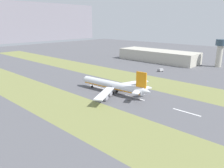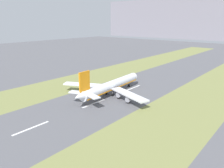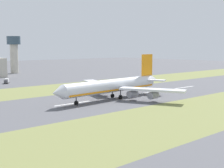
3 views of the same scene
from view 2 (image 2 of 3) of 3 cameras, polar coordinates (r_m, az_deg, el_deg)
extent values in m
plane|color=#56565B|center=(146.79, 2.11, -2.38)|extent=(800.00, 800.00, 0.00)
cube|color=olive|center=(176.81, -9.45, 0.63)|extent=(40.00, 600.00, 0.01)
cube|color=olive|center=(126.02, 18.54, -6.45)|extent=(40.00, 600.00, 0.01)
cube|color=silver|center=(107.11, -20.35, -10.74)|extent=(1.20, 18.00, 0.01)
cube|color=silver|center=(129.02, -4.83, -5.09)|extent=(1.20, 18.00, 0.01)
cube|color=silver|center=(158.18, 5.42, -1.07)|extent=(1.20, 18.00, 0.01)
cylinder|color=silver|center=(142.70, 0.00, -0.31)|extent=(10.28, 56.30, 6.00)
cone|color=silver|center=(167.55, 6.10, 2.09)|extent=(6.25, 5.44, 5.88)
cone|color=silver|center=(119.87, -8.70, -3.35)|extent=(5.54, 6.37, 5.10)
cube|color=orange|center=(143.17, 0.00, -0.94)|extent=(9.80, 54.04, 0.70)
cube|color=silver|center=(148.27, -7.14, -0.16)|extent=(28.64, 18.27, 0.90)
cube|color=silver|center=(128.04, 4.48, -2.73)|extent=(29.46, 14.49, 0.90)
cylinder|color=#93939E|center=(145.91, -3.79, -1.35)|extent=(3.56, 5.03, 3.20)
cylinder|color=#93939E|center=(149.11, -7.32, -1.06)|extent=(3.56, 5.03, 3.20)
cylinder|color=#93939E|center=(135.70, 2.10, -2.68)|extent=(3.56, 5.03, 3.20)
cylinder|color=#93939E|center=(128.39, 4.59, -3.84)|extent=(3.56, 5.03, 3.20)
cube|color=orange|center=(121.02, -7.20, 0.72)|extent=(1.41, 8.04, 11.00)
cube|color=silver|center=(126.84, -8.91, -2.16)|extent=(10.92, 7.88, 0.60)
cube|color=silver|center=(119.71, -5.14, -3.15)|extent=(10.75, 6.63, 0.60)
cylinder|color=#59595E|center=(160.80, 4.43, 0.17)|extent=(0.50, 0.50, 3.20)
cylinder|color=black|center=(161.25, 4.42, -0.37)|extent=(1.04, 1.86, 1.80)
cylinder|color=#59595E|center=(142.97, -1.55, -1.84)|extent=(0.50, 0.50, 3.20)
cylinder|color=black|center=(143.47, -1.54, -2.44)|extent=(1.04, 1.86, 1.80)
cylinder|color=#59595E|center=(140.03, 0.15, -2.22)|extent=(0.50, 0.50, 3.20)
cylinder|color=black|center=(140.54, 0.15, -2.84)|extent=(1.04, 1.86, 1.80)
camera|label=1|loc=(207.89, -53.06, 11.80)|focal=35.00mm
camera|label=3|loc=(279.33, -4.39, 11.47)|focal=50.00mm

